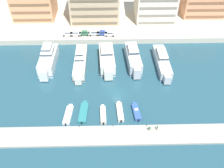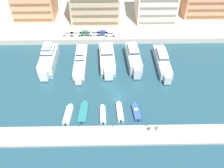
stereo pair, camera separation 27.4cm
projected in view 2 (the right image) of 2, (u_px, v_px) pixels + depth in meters
The scene contains 24 objects.
ground_plane at pixel (117, 94), 75.45m from camera, with size 400.00×400.00×0.00m, color #234C5B.
quay_promenade at pixel (113, 5), 123.30m from camera, with size 180.00×70.00×2.14m, color beige.
pier_dock at pixel (119, 135), 63.25m from camera, with size 120.00×6.12×0.56m, color #A8A399.
yacht_white_far_left at pixel (48, 59), 84.98m from camera, with size 4.94×17.90×8.90m.
yacht_ivory_left at pixel (81, 60), 85.33m from camera, with size 3.96×20.95×7.59m.
yacht_ivory_mid_left at pixel (107, 59), 85.67m from camera, with size 5.75×18.42×7.43m.
yacht_silver_center_left at pixel (133, 58), 85.82m from camera, with size 5.13×18.29×7.73m.
yacht_silver_center at pixel (162, 61), 85.11m from camera, with size 4.01×20.22×6.58m.
motorboat_white_far_left at pixel (68, 115), 68.44m from camera, with size 2.41×7.60×1.30m.
motorboat_teal_left at pixel (83, 112), 69.28m from camera, with size 2.59×8.43×0.83m.
motorboat_cream_mid_left at pixel (103, 115), 68.35m from camera, with size 1.75×6.93×1.09m.
motorboat_cream_center_left at pixel (120, 112), 69.21m from camera, with size 1.97×7.62×1.39m.
motorboat_blue_center at pixel (136, 112), 69.07m from camera, with size 2.29×6.89×1.48m.
car_white_far_left at pixel (68, 33), 97.65m from camera, with size 4.14×2.00×1.80m.
car_white_left at pixel (76, 33), 97.65m from camera, with size 4.12×1.97×1.80m.
car_green_mid_left at pixel (85, 33), 97.78m from camera, with size 4.14×1.99×1.80m.
car_silver_center_left at pixel (94, 33), 97.82m from camera, with size 4.14×2.00×1.80m.
car_blue_center at pixel (102, 33), 97.86m from camera, with size 4.19×2.10×1.80m.
car_white_center_right at pixel (110, 33), 97.45m from camera, with size 4.15×2.02×1.80m.
pedestrian_near_edge at pixel (149, 128), 63.44m from camera, with size 0.56×0.39×1.60m.
pedestrian_mid_deck at pixel (157, 127), 63.57m from camera, with size 0.24×0.67×1.72m.
bollard_west at pixel (79, 126), 64.86m from camera, with size 0.20×0.20×0.61m.
bollard_west_mid at pixel (113, 125), 64.98m from camera, with size 0.20×0.20×0.61m.
bollard_east_mid at pixel (146, 125), 65.10m from camera, with size 0.20×0.20×0.61m.
Camera 2 is at (-2.61, -55.43, 51.24)m, focal length 40.00 mm.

